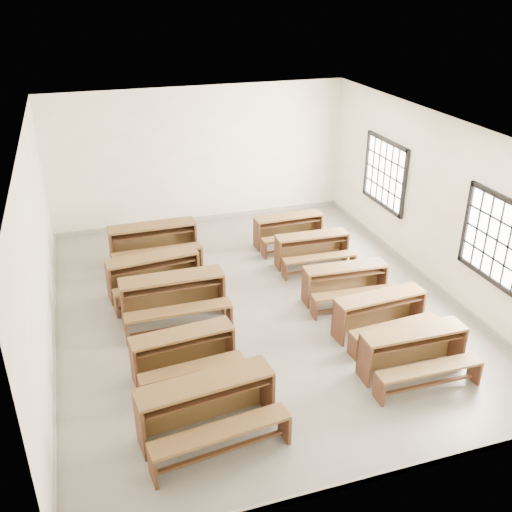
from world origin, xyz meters
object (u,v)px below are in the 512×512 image
object	(u,v)px
desk_set_1	(184,351)
desk_set_2	(173,295)
desk_set_5	(414,350)
desk_set_8	(312,248)
desk_set_9	(289,228)
desk_set_3	(154,272)
desk_set_7	(346,281)
desk_set_4	(153,241)
desk_set_6	(381,312)
desk_set_0	(207,405)

from	to	relation	value
desk_set_1	desk_set_2	world-z (taller)	desk_set_2
desk_set_5	desk_set_8	bearing A→B (deg)	91.47
desk_set_5	desk_set_9	xyz separation A→B (m)	(-0.14, 4.82, -0.02)
desk_set_8	desk_set_9	size ratio (longest dim) A/B	0.99
desk_set_3	desk_set_1	bearing A→B (deg)	-94.85
desk_set_2	desk_set_5	xyz separation A→B (m)	(3.11, -2.59, -0.05)
desk_set_7	desk_set_8	bearing A→B (deg)	94.38
desk_set_4	desk_set_6	distance (m)	4.96
desk_set_0	desk_set_2	size ratio (longest dim) A/B	1.05
desk_set_4	desk_set_5	size ratio (longest dim) A/B	1.11
desk_set_1	desk_set_3	bearing A→B (deg)	86.25
desk_set_1	desk_set_4	bearing A→B (deg)	82.94
desk_set_4	desk_set_8	world-z (taller)	desk_set_4
desk_set_1	desk_set_6	world-z (taller)	desk_set_6
desk_set_2	desk_set_3	size ratio (longest dim) A/B	1.01
desk_set_0	desk_set_7	bearing A→B (deg)	32.31
desk_set_4	desk_set_8	distance (m)	3.28
desk_set_2	desk_set_4	xyz separation A→B (m)	(0.01, 2.34, 0.00)
desk_set_2	desk_set_9	size ratio (longest dim) A/B	1.16
desk_set_2	desk_set_5	size ratio (longest dim) A/B	1.11
desk_set_1	desk_set_3	world-z (taller)	desk_set_3
desk_set_6	desk_set_8	distance (m)	2.65
desk_set_3	desk_set_8	distance (m)	3.26
desk_set_4	desk_set_5	distance (m)	5.82
desk_set_0	desk_set_1	xyz separation A→B (m)	(-0.04, 1.33, -0.06)
desk_set_6	desk_set_8	bearing A→B (deg)	88.19
desk_set_4	desk_set_7	xyz separation A→B (m)	(3.08, -2.68, -0.07)
desk_set_2	desk_set_4	world-z (taller)	desk_set_4
desk_set_0	desk_set_5	distance (m)	3.21
desk_set_4	desk_set_6	size ratio (longest dim) A/B	1.11
desk_set_0	desk_set_9	distance (m)	5.96
desk_set_7	desk_set_3	bearing A→B (deg)	161.72
desk_set_2	desk_set_6	world-z (taller)	desk_set_2
desk_set_9	desk_set_6	bearing A→B (deg)	-88.45
desk_set_4	desk_set_5	xyz separation A→B (m)	(3.09, -4.93, -0.05)
desk_set_9	desk_set_1	bearing A→B (deg)	-130.81
desk_set_3	desk_set_7	world-z (taller)	desk_set_3
desk_set_2	desk_set_9	world-z (taller)	desk_set_2
desk_set_8	desk_set_9	xyz separation A→B (m)	(-0.10, 1.07, 0.01)
desk_set_0	desk_set_4	world-z (taller)	desk_set_4
desk_set_1	desk_set_8	size ratio (longest dim) A/B	1.05
desk_set_6	desk_set_8	xyz separation A→B (m)	(-0.10, 2.65, -0.02)
desk_set_1	desk_set_9	distance (m)	4.89
desk_set_6	desk_set_3	bearing A→B (deg)	139.76
desk_set_9	desk_set_0	bearing A→B (deg)	-122.36
desk_set_7	desk_set_8	world-z (taller)	desk_set_7
desk_set_0	desk_set_5	world-z (taller)	desk_set_0
desk_set_1	desk_set_5	bearing A→B (deg)	-22.71
desk_set_3	desk_set_6	world-z (taller)	desk_set_3
desk_set_2	desk_set_9	xyz separation A→B (m)	(2.96, 2.24, -0.07)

